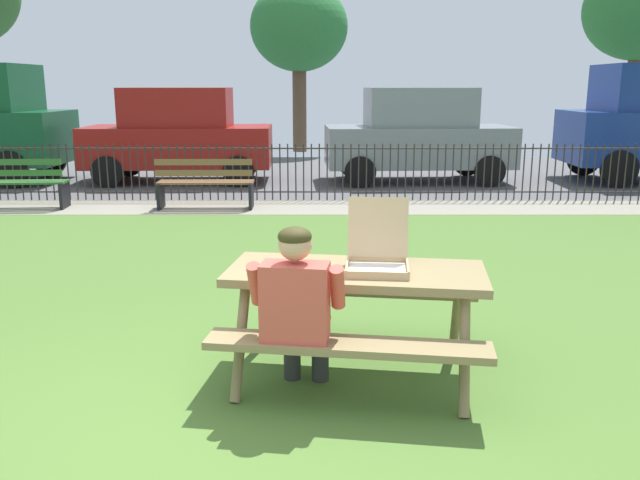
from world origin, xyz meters
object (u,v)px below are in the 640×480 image
object	(u,v)px
pizza_box_open	(379,252)
parked_car_right	(419,134)
far_tree_midleft	(300,28)
park_bench_left	(18,184)
parked_car_center	(180,134)
pizza_slice_on_table	(318,272)
park_bench_center	(206,184)
adult_at_table	(299,305)
picnic_table_foreground	(357,293)

from	to	relation	value
pizza_box_open	parked_car_right	bearing A→B (deg)	80.10
pizza_box_open	far_tree_midleft	bearing A→B (deg)	93.64
parked_car_right	far_tree_midleft	world-z (taller)	far_tree_midleft
pizza_box_open	park_bench_left	size ratio (longest dim) A/B	0.32
parked_car_center	pizza_box_open	bearing A→B (deg)	-70.62
park_bench_left	parked_car_center	bearing A→B (deg)	57.32
park_bench_left	far_tree_midleft	xyz separation A→B (m)	(4.44, 9.85, 3.28)
pizza_slice_on_table	park_bench_center	size ratio (longest dim) A/B	0.15
pizza_slice_on_table	park_bench_center	world-z (taller)	park_bench_center
pizza_slice_on_table	far_tree_midleft	xyz separation A→B (m)	(-0.61, 16.45, 2.92)
park_bench_left	park_bench_center	distance (m)	3.16
adult_at_table	park_bench_left	bearing A→B (deg)	125.39
picnic_table_foreground	pizza_slice_on_table	distance (m)	0.34
park_bench_center	parked_car_right	distance (m)	5.19
pizza_slice_on_table	park_bench_left	xyz separation A→B (m)	(-5.06, 6.60, -0.36)
far_tree_midleft	parked_car_right	bearing A→B (deg)	-67.58
park_bench_left	far_tree_midleft	size ratio (longest dim) A/B	0.32
pizza_box_open	picnic_table_foreground	bearing A→B (deg)	-166.92
park_bench_center	picnic_table_foreground	bearing A→B (deg)	-71.50
park_bench_center	far_tree_midleft	distance (m)	10.46
parked_car_right	pizza_box_open	bearing A→B (deg)	-99.90
parked_car_center	picnic_table_foreground	bearing A→B (deg)	-71.48
pizza_slice_on_table	parked_car_center	bearing A→B (deg)	106.88
parked_car_center	parked_car_right	size ratio (longest dim) A/B	0.99
parked_car_center	parked_car_right	xyz separation A→B (m)	(5.10, 0.00, 0.00)
picnic_table_foreground	parked_car_center	size ratio (longest dim) A/B	0.50
pizza_slice_on_table	adult_at_table	distance (m)	0.39
picnic_table_foreground	far_tree_midleft	size ratio (longest dim) A/B	0.39
park_bench_left	parked_car_center	world-z (taller)	parked_car_center
pizza_slice_on_table	adult_at_table	size ratio (longest dim) A/B	0.21
picnic_table_foreground	parked_car_right	world-z (taller)	parked_car_right
park_bench_left	pizza_slice_on_table	bearing A→B (deg)	-52.54
picnic_table_foreground	far_tree_midleft	world-z (taller)	far_tree_midleft
pizza_slice_on_table	pizza_box_open	bearing A→B (deg)	17.82
pizza_slice_on_table	parked_car_center	xyz separation A→B (m)	(-2.98, 9.83, 0.23)
pizza_box_open	pizza_slice_on_table	world-z (taller)	pizza_box_open
pizza_slice_on_table	park_bench_left	distance (m)	8.32
pizza_slice_on_table	parked_car_right	world-z (taller)	parked_car_right
picnic_table_foreground	park_bench_center	distance (m)	6.85
picnic_table_foreground	pizza_slice_on_table	xyz separation A→B (m)	(-0.28, -0.10, 0.18)
pizza_box_open	parked_car_center	world-z (taller)	parked_car_center
park_bench_left	parked_car_right	size ratio (longest dim) A/B	0.41
adult_at_table	park_bench_left	xyz separation A→B (m)	(-4.94, 6.95, -0.24)
pizza_slice_on_table	park_bench_left	bearing A→B (deg)	127.46
adult_at_table	parked_car_right	bearing A→B (deg)	77.60
adult_at_table	park_bench_left	world-z (taller)	adult_at_table
park_bench_center	parked_car_center	size ratio (longest dim) A/B	0.41
picnic_table_foreground	parked_car_right	xyz separation A→B (m)	(1.84, 9.73, 0.41)
parked_car_right	adult_at_table	bearing A→B (deg)	-102.40
adult_at_table	park_bench_center	xyz separation A→B (m)	(-1.78, 6.95, -0.24)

